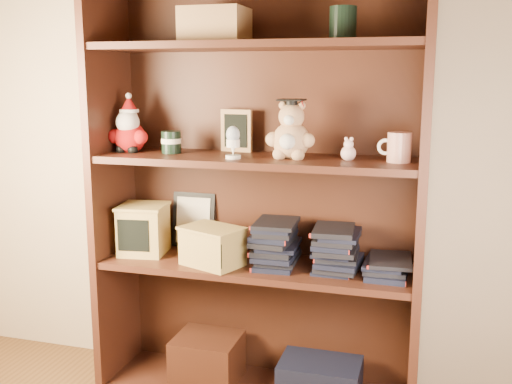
% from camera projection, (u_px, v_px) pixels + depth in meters
% --- Properties ---
extents(bookcase, '(1.20, 0.35, 1.60)m').
position_uv_depth(bookcase, '(259.00, 200.00, 2.23)').
color(bookcase, '#3F1D12').
rests_on(bookcase, ground).
extents(shelf_lower, '(1.14, 0.33, 0.02)m').
position_uv_depth(shelf_lower, '(256.00, 266.00, 2.23)').
color(shelf_lower, '#3F1D12').
rests_on(shelf_lower, ground).
extents(shelf_upper, '(1.14, 0.33, 0.02)m').
position_uv_depth(shelf_upper, '(256.00, 160.00, 2.15)').
color(shelf_upper, '#3F1D12').
rests_on(shelf_upper, ground).
extents(santa_plush, '(0.16, 0.12, 0.23)m').
position_uv_depth(santa_plush, '(129.00, 130.00, 2.27)').
color(santa_plush, '#A50F0F').
rests_on(santa_plush, shelf_upper).
extents(teachers_tin, '(0.07, 0.07, 0.08)m').
position_uv_depth(teachers_tin, '(171.00, 142.00, 2.23)').
color(teachers_tin, black).
rests_on(teachers_tin, shelf_upper).
extents(chalkboard_plaque, '(0.13, 0.07, 0.16)m').
position_uv_depth(chalkboard_plaque, '(236.00, 131.00, 2.27)').
color(chalkboard_plaque, '#9E7547').
rests_on(chalkboard_plaque, shelf_upper).
extents(egg_cup, '(0.05, 0.05, 0.11)m').
position_uv_depth(egg_cup, '(233.00, 141.00, 2.08)').
color(egg_cup, white).
rests_on(egg_cup, shelf_upper).
extents(grad_teddy_bear, '(0.17, 0.15, 0.21)m').
position_uv_depth(grad_teddy_bear, '(291.00, 135.00, 2.09)').
color(grad_teddy_bear, tan).
rests_on(grad_teddy_bear, shelf_upper).
extents(pink_figurine, '(0.05, 0.05, 0.08)m').
position_uv_depth(pink_figurine, '(348.00, 151.00, 2.05)').
color(pink_figurine, beige).
rests_on(pink_figurine, shelf_upper).
extents(teacher_mug, '(0.11, 0.08, 0.10)m').
position_uv_depth(teacher_mug, '(398.00, 147.00, 2.00)').
color(teacher_mug, silver).
rests_on(teacher_mug, shelf_upper).
extents(certificate_frame, '(0.18, 0.05, 0.22)m').
position_uv_depth(certificate_frame, '(194.00, 220.00, 2.42)').
color(certificate_frame, black).
rests_on(certificate_frame, shelf_lower).
extents(treats_box, '(0.20, 0.20, 0.19)m').
position_uv_depth(treats_box, '(144.00, 229.00, 2.33)').
color(treats_box, '#B29349').
rests_on(treats_box, shelf_lower).
extents(pencils_box, '(0.26, 0.23, 0.14)m').
position_uv_depth(pencils_box, '(212.00, 246.00, 2.19)').
color(pencils_box, '#B29349').
rests_on(pencils_box, shelf_lower).
extents(book_stack_left, '(0.14, 0.20, 0.16)m').
position_uv_depth(book_stack_left, '(276.00, 244.00, 2.19)').
color(book_stack_left, black).
rests_on(book_stack_left, shelf_lower).
extents(book_stack_mid, '(0.14, 0.20, 0.16)m').
position_uv_depth(book_stack_mid, '(337.00, 249.00, 2.13)').
color(book_stack_mid, black).
rests_on(book_stack_mid, shelf_lower).
extents(book_stack_right, '(0.14, 0.20, 0.06)m').
position_uv_depth(book_stack_right, '(387.00, 266.00, 2.09)').
color(book_stack_right, black).
rests_on(book_stack_right, shelf_lower).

